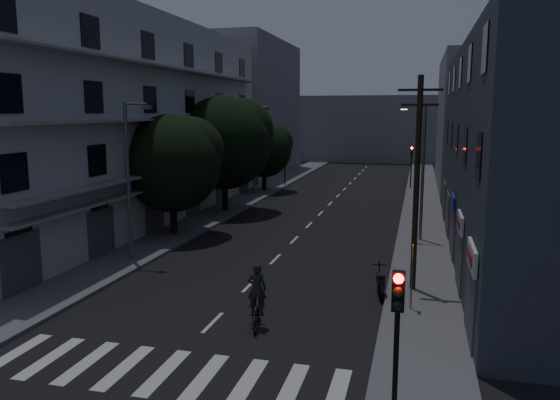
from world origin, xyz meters
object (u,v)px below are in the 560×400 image
at_px(bus_stop_sign, 412,265).
at_px(motorcycle, 380,284).
at_px(utility_pole, 417,180).
at_px(traffic_signal_near, 397,322).
at_px(cyclist, 257,306).

xyz_separation_m(bus_stop_sign, motorcycle, (-1.28, 1.58, -1.35)).
relative_size(utility_pole, bus_stop_sign, 3.56).
height_order(utility_pole, bus_stop_sign, utility_pole).
height_order(traffic_signal_near, utility_pole, utility_pole).
xyz_separation_m(traffic_signal_near, cyclist, (-5.11, 6.20, -2.30)).
distance_m(bus_stop_sign, cyclist, 6.14).
xyz_separation_m(traffic_signal_near, utility_pole, (0.26, 11.58, 1.77)).
relative_size(traffic_signal_near, bus_stop_sign, 1.62).
bearing_deg(traffic_signal_near, bus_stop_sign, 88.54).
distance_m(traffic_signal_near, bus_stop_sign, 9.11).
bearing_deg(motorcycle, traffic_signal_near, -93.05).
height_order(traffic_signal_near, motorcycle, traffic_signal_near).
bearing_deg(bus_stop_sign, traffic_signal_near, -91.46).
height_order(motorcycle, cyclist, cyclist).
bearing_deg(cyclist, traffic_signal_near, -61.76).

